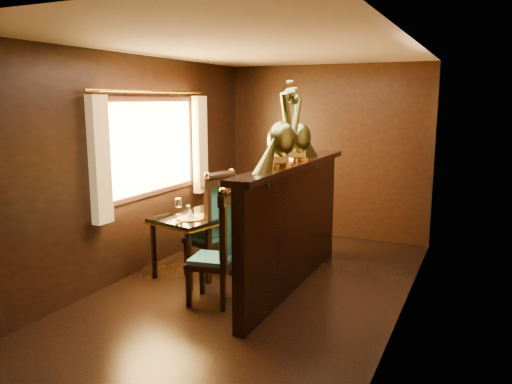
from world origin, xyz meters
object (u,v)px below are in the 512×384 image
Objects in this scene: chair_left at (222,242)px; peacock_left at (282,124)px; dining_table at (204,219)px; peacock_right at (300,125)px; chair_right at (216,222)px.

chair_left is 1.46× the size of peacock_left.
chair_left is (0.64, -0.74, -0.00)m from dining_table.
chair_left reaches higher than dining_table.
chair_left is 1.29m from peacock_left.
peacock_right is at bearing 90.00° from peacock_left.
peacock_left reaches higher than dining_table.
peacock_left is (1.11, -0.39, 1.14)m from dining_table.
peacock_left is 1.08× the size of peacock_right.
peacock_left is 0.51m from peacock_right.
dining_table is at bearing 160.88° from peacock_left.
peacock_right is at bearing 20.43° from dining_table.
peacock_left reaches higher than chair_right.
peacock_right is (0.00, 0.51, -0.03)m from peacock_left.
chair_right is 1.51× the size of peacock_left.
peacock_left is at bearing -90.00° from peacock_right.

